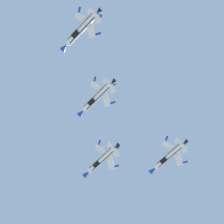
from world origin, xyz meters
name	(u,v)px	position (x,y,z in m)	size (l,w,h in m)	color
fighter_jet_lead	(101,160)	(4.91, 83.34, 137.50)	(11.29, 13.38, 6.26)	white
fighter_jet_left_wing	(97,98)	(1.93, 62.76, 139.65)	(11.28, 13.38, 6.28)	white
fighter_jet_right_wing	(169,156)	(25.76, 79.94, 137.16)	(11.29, 13.38, 6.27)	white
fighter_jet_left_outer	(81,30)	(-3.87, 41.22, 136.98)	(11.21, 13.38, 6.53)	white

